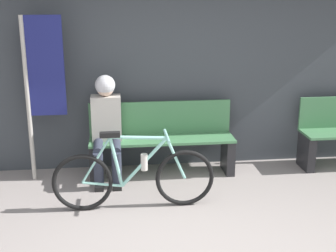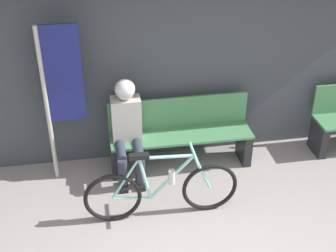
{
  "view_description": "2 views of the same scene",
  "coord_description": "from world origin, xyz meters",
  "views": [
    {
      "loc": [
        -0.57,
        -3.23,
        2.18
      ],
      "look_at": [
        -0.01,
        1.53,
        0.75
      ],
      "focal_mm": 50.0,
      "sensor_mm": 36.0,
      "label": 1
    },
    {
      "loc": [
        -0.99,
        -2.65,
        3.46
      ],
      "look_at": [
        -0.27,
        1.54,
        0.88
      ],
      "focal_mm": 50.0,
      "sensor_mm": 36.0,
      "label": 2
    }
  ],
  "objects": [
    {
      "name": "banner_pole",
      "position": [
        -1.4,
        2.04,
        1.2
      ],
      "size": [
        0.45,
        0.05,
        1.89
      ],
      "color": "#B7B2A8",
      "rests_on": "ground_plane"
    },
    {
      "name": "person_seated",
      "position": [
        -0.68,
        1.95,
        0.71
      ],
      "size": [
        0.34,
        0.59,
        1.23
      ],
      "color": "#2D3342",
      "rests_on": "ground_plane"
    },
    {
      "name": "bicycle",
      "position": [
        -0.4,
        1.15,
        0.34
      ],
      "size": [
        1.64,
        0.4,
        0.82
      ],
      "color": "black",
      "rests_on": "ground_plane"
    },
    {
      "name": "park_bench_near",
      "position": [
        -0.03,
        2.06,
        0.41
      ],
      "size": [
        1.71,
        0.42,
        0.86
      ],
      "color": "#477F51",
      "rests_on": "ground_plane"
    },
    {
      "name": "storefront_wall",
      "position": [
        0.0,
        2.39,
        1.66
      ],
      "size": [
        12.0,
        0.56,
        3.2
      ],
      "color": "#3D4247",
      "rests_on": "ground_plane"
    }
  ]
}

